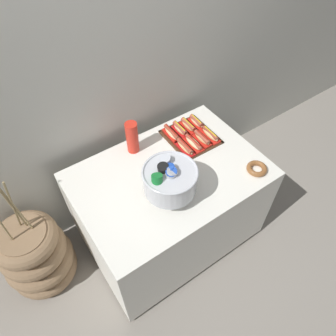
# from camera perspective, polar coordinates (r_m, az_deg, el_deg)

# --- Properties ---
(ground_plane) EXTENTS (10.00, 10.00, 0.00)m
(ground_plane) POSITION_cam_1_polar(r_m,az_deg,el_deg) (2.77, 0.24, -11.56)
(ground_plane) COLOR gray
(back_wall) EXTENTS (6.00, 0.10, 2.60)m
(back_wall) POSITION_cam_1_polar(r_m,az_deg,el_deg) (2.16, -8.95, 17.63)
(back_wall) COLOR beige
(back_wall) RESTS_ON ground_plane
(buffet_table) EXTENTS (1.27, 0.87, 0.80)m
(buffet_table) POSITION_cam_1_polar(r_m,az_deg,el_deg) (2.41, 0.27, -6.74)
(buffet_table) COLOR white
(buffet_table) RESTS_ON ground_plane
(floor_vase) EXTENTS (0.50, 0.50, 1.20)m
(floor_vase) POSITION_cam_1_polar(r_m,az_deg,el_deg) (2.54, -22.54, -14.16)
(floor_vase) COLOR #896B4C
(floor_vase) RESTS_ON ground_plane
(serving_tray) EXTENTS (0.34, 0.37, 0.01)m
(serving_tray) POSITION_cam_1_polar(r_m,az_deg,el_deg) (2.34, 4.07, 5.53)
(serving_tray) COLOR #472B19
(serving_tray) RESTS_ON buffet_table
(hot_dog_0) EXTENTS (0.06, 0.18, 0.06)m
(hot_dog_0) POSITION_cam_1_polar(r_m,az_deg,el_deg) (2.22, 3.03, 3.75)
(hot_dog_0) COLOR red
(hot_dog_0) RESTS_ON serving_tray
(hot_dog_1) EXTENTS (0.07, 0.18, 0.06)m
(hot_dog_1) POSITION_cam_1_polar(r_m,az_deg,el_deg) (2.25, 4.58, 4.45)
(hot_dog_1) COLOR red
(hot_dog_1) RESTS_ON serving_tray
(hot_dog_2) EXTENTS (0.06, 0.16, 0.06)m
(hot_dog_2) POSITION_cam_1_polar(r_m,az_deg,el_deg) (2.29, 6.10, 5.28)
(hot_dog_2) COLOR red
(hot_dog_2) RESTS_ON serving_tray
(hot_dog_3) EXTENTS (0.06, 0.18, 0.06)m
(hot_dog_3) POSITION_cam_1_polar(r_m,az_deg,el_deg) (2.32, 7.57, 5.96)
(hot_dog_3) COLOR red
(hot_dog_3) RESTS_ON serving_tray
(hot_dog_4) EXTENTS (0.06, 0.18, 0.06)m
(hot_dog_4) POSITION_cam_1_polar(r_m,az_deg,el_deg) (2.31, 0.64, 6.22)
(hot_dog_4) COLOR red
(hot_dog_4) RESTS_ON serving_tray
(hot_dog_5) EXTENTS (0.06, 0.16, 0.06)m
(hot_dog_5) POSITION_cam_1_polar(r_m,az_deg,el_deg) (2.34, 2.17, 6.93)
(hot_dog_5) COLOR red
(hot_dog_5) RESTS_ON serving_tray
(hot_dog_6) EXTENTS (0.06, 0.16, 0.06)m
(hot_dog_6) POSITION_cam_1_polar(r_m,az_deg,el_deg) (2.38, 3.66, 7.58)
(hot_dog_6) COLOR red
(hot_dog_6) RESTS_ON serving_tray
(hot_dog_7) EXTENTS (0.06, 0.16, 0.06)m
(hot_dog_7) POSITION_cam_1_polar(r_m,az_deg,el_deg) (2.42, 5.11, 8.21)
(hot_dog_7) COLOR red
(hot_dog_7) RESTS_ON serving_tray
(punch_bowl) EXTENTS (0.33, 0.33, 0.27)m
(punch_bowl) POSITION_cam_1_polar(r_m,az_deg,el_deg) (1.87, 0.28, -2.00)
(punch_bowl) COLOR silver
(punch_bowl) RESTS_ON buffet_table
(cup_stack) EXTENTS (0.08, 0.08, 0.24)m
(cup_stack) POSITION_cam_1_polar(r_m,az_deg,el_deg) (2.17, -6.44, 5.47)
(cup_stack) COLOR red
(cup_stack) RESTS_ON buffet_table
(donut) EXTENTS (0.14, 0.14, 0.04)m
(donut) POSITION_cam_1_polar(r_m,az_deg,el_deg) (2.19, 15.63, -0.11)
(donut) COLOR brown
(donut) RESTS_ON buffet_table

